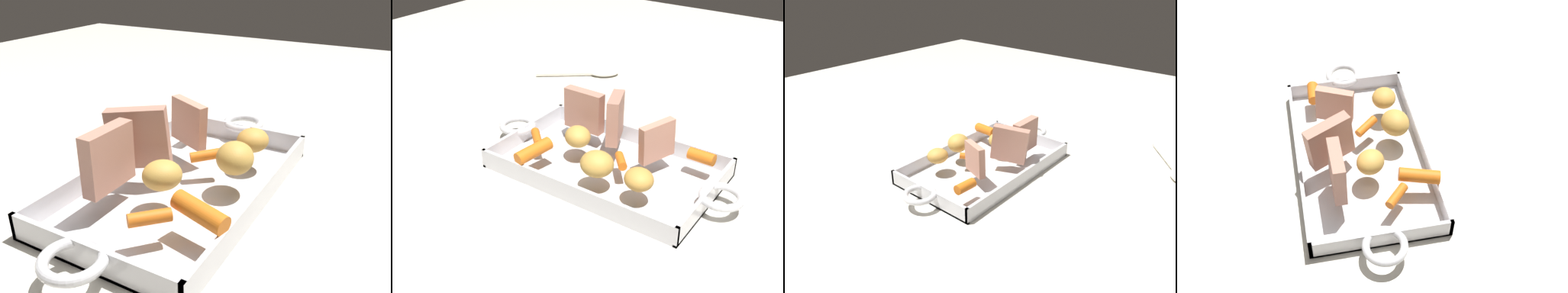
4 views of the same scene
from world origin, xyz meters
TOP-DOWN VIEW (x-y plane):
  - ground_plane at (0.00, 0.00)m, footprint 2.25×2.25m
  - roasting_dish at (0.00, 0.00)m, footprint 0.48×0.23m
  - roast_slice_thin at (0.08, 0.03)m, footprint 0.04×0.07m
  - roast_slice_outer at (-0.09, 0.05)m, footprint 0.08×0.02m
  - roast_slice_thick at (-0.02, 0.06)m, footprint 0.05×0.09m
  - baby_carrot_center_right at (0.04, -0.02)m, footprint 0.04×0.05m
  - baby_carrot_short at (-0.10, -0.08)m, footprint 0.04×0.07m
  - baby_carrot_southwest at (-0.13, -0.04)m, footprint 0.05×0.04m
  - baby_carrot_long at (0.14, 0.07)m, footprint 0.05×0.02m
  - potato_golden_large at (0.02, -0.07)m, footprint 0.07×0.06m
  - potato_halved at (-0.06, -0.01)m, footprint 0.07×0.07m
  - potato_corner at (0.10, -0.06)m, footprint 0.06×0.06m

SIDE VIEW (x-z plane):
  - ground_plane at x=0.00m, z-range 0.00..0.00m
  - roasting_dish at x=0.00m, z-range -0.01..0.03m
  - baby_carrot_center_right at x=0.04m, z-range 0.03..0.05m
  - baby_carrot_southwest at x=-0.13m, z-range 0.03..0.05m
  - baby_carrot_long at x=0.14m, z-range 0.03..0.06m
  - baby_carrot_short at x=-0.10m, z-range 0.03..0.06m
  - potato_corner at x=0.10m, z-range 0.04..0.07m
  - potato_halved at x=-0.06m, z-range 0.04..0.07m
  - potato_golden_large at x=0.02m, z-range 0.04..0.08m
  - roast_slice_thin at x=0.08m, z-range 0.03..0.10m
  - roast_slice_outer at x=-0.09m, z-range 0.04..0.11m
  - roast_slice_thick at x=-0.02m, z-range 0.03..0.12m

